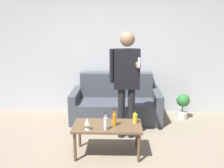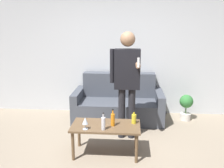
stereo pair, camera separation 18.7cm
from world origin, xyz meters
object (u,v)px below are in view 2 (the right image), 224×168
Objects in this scene: coffee_table at (106,129)px; couch at (118,104)px; bottle_orange at (134,118)px; person_standing_front at (127,76)px.

couch is at bearing 85.79° from coffee_table.
bottle_orange is at bearing -77.39° from couch.
coffee_table is at bearing -166.76° from bottle_orange.
person_standing_front is at bearing 64.03° from coffee_table.
person_standing_front is (0.18, -0.84, 0.74)m from couch.
couch is 0.99× the size of person_standing_front.
person_standing_front reaches higher than couch.
bottle_orange is at bearing 13.24° from coffee_table.
coffee_table is (-0.10, -1.43, 0.09)m from couch.
coffee_table is at bearing -115.97° from person_standing_front.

